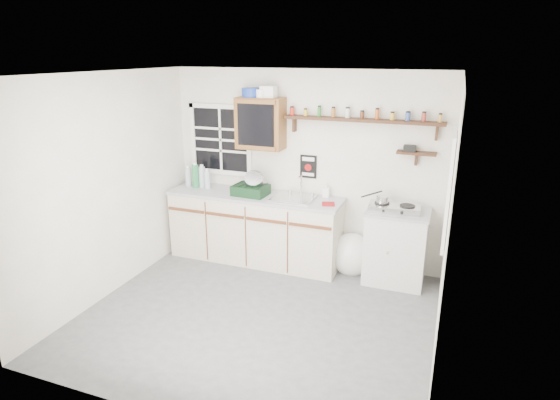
{
  "coord_description": "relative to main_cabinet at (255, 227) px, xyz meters",
  "views": [
    {
      "loc": [
        1.77,
        -4.03,
        2.69
      ],
      "look_at": [
        0.05,
        0.55,
        1.14
      ],
      "focal_mm": 30.0,
      "sensor_mm": 36.0,
      "label": 1
    }
  ],
  "objects": [
    {
      "name": "room",
      "position": [
        0.58,
        -1.3,
        0.79
      ],
      "size": [
        3.64,
        3.24,
        2.54
      ],
      "color": "#4E4E50",
      "rests_on": "ground"
    },
    {
      "name": "main_cabinet",
      "position": [
        0.0,
        0.0,
        0.0
      ],
      "size": [
        2.31,
        0.63,
        0.92
      ],
      "color": "#BCB19C",
      "rests_on": "floor"
    },
    {
      "name": "right_cabinet",
      "position": [
        1.83,
        0.03,
        -0.01
      ],
      "size": [
        0.73,
        0.57,
        0.91
      ],
      "color": "beige",
      "rests_on": "floor"
    },
    {
      "name": "sink",
      "position": [
        0.54,
        0.01,
        0.47
      ],
      "size": [
        0.52,
        0.44,
        0.29
      ],
      "color": "#B9B9BE",
      "rests_on": "main_cabinet"
    },
    {
      "name": "upper_cabinet",
      "position": [
        0.03,
        0.14,
        1.36
      ],
      "size": [
        0.6,
        0.32,
        0.65
      ],
      "color": "brown",
      "rests_on": "wall_back"
    },
    {
      "name": "upper_cabinet_clutter",
      "position": [
        0.01,
        0.14,
        1.75
      ],
      "size": [
        0.45,
        0.24,
        0.14
      ],
      "color": "#17349A",
      "rests_on": "upper_cabinet"
    },
    {
      "name": "spice_shelf",
      "position": [
        1.31,
        0.21,
        1.47
      ],
      "size": [
        1.91,
        0.18,
        0.34
      ],
      "color": "black",
      "rests_on": "wall_back"
    },
    {
      "name": "secondary_shelf",
      "position": [
        1.94,
        0.22,
        1.12
      ],
      "size": [
        0.45,
        0.16,
        0.24
      ],
      "color": "black",
      "rests_on": "wall_back"
    },
    {
      "name": "warning_sign",
      "position": [
        0.63,
        0.29,
        0.82
      ],
      "size": [
        0.22,
        0.02,
        0.3
      ],
      "color": "black",
      "rests_on": "wall_back"
    },
    {
      "name": "window_back",
      "position": [
        -0.62,
        0.29,
        1.09
      ],
      "size": [
        0.93,
        0.03,
        0.98
      ],
      "color": "black",
      "rests_on": "wall_back"
    },
    {
      "name": "window_right",
      "position": [
        2.37,
        -0.75,
        0.99
      ],
      "size": [
        0.03,
        0.78,
        1.08
      ],
      "color": "black",
      "rests_on": "wall_back"
    },
    {
      "name": "water_bottles",
      "position": [
        -0.86,
        0.04,
        0.6
      ],
      "size": [
        0.39,
        0.12,
        0.35
      ],
      "color": "#A7BCC4",
      "rests_on": "main_cabinet"
    },
    {
      "name": "dish_rack",
      "position": [
        -0.02,
        -0.04,
        0.56
      ],
      "size": [
        0.45,
        0.35,
        0.33
      ],
      "rotation": [
        0.0,
        0.0,
        -0.06
      ],
      "color": "black",
      "rests_on": "main_cabinet"
    },
    {
      "name": "soap_bottle",
      "position": [
        0.9,
        0.22,
        0.55
      ],
      "size": [
        0.08,
        0.09,
        0.18
      ],
      "primitive_type": "imported",
      "rotation": [
        0.0,
        0.0,
        0.03
      ],
      "color": "white",
      "rests_on": "main_cabinet"
    },
    {
      "name": "rag",
      "position": [
        1.01,
        -0.09,
        0.47
      ],
      "size": [
        0.18,
        0.17,
        0.02
      ],
      "primitive_type": "cube",
      "rotation": [
        0.0,
        0.0,
        0.28
      ],
      "color": "maroon",
      "rests_on": "main_cabinet"
    },
    {
      "name": "hotplate",
      "position": [
        1.79,
        0.01,
        0.49
      ],
      "size": [
        0.61,
        0.36,
        0.08
      ],
      "rotation": [
        0.0,
        0.0,
        0.08
      ],
      "color": "#B9B9BE",
      "rests_on": "right_cabinet"
    },
    {
      "name": "saucepan",
      "position": [
        1.63,
        0.01,
        0.57
      ],
      "size": [
        0.35,
        0.2,
        0.15
      ],
      "rotation": [
        0.0,
        0.0,
        -0.35
      ],
      "color": "#B9B9BE",
      "rests_on": "hotplate"
    },
    {
      "name": "trash_bag",
      "position": [
        1.29,
        0.1,
        -0.23
      ],
      "size": [
        0.48,
        0.43,
        0.54
      ],
      "color": "white",
      "rests_on": "floor"
    }
  ]
}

